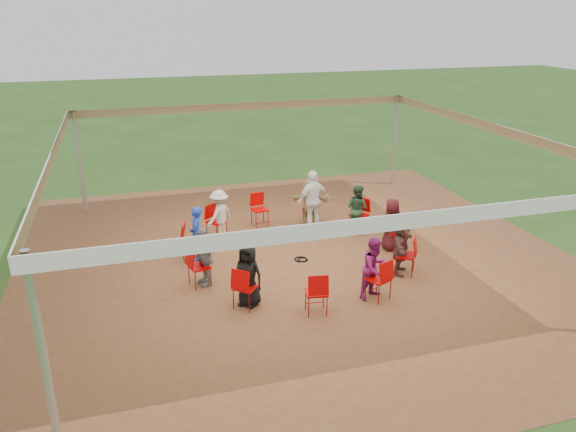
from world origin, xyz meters
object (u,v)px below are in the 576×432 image
object	(u,v)px
person_seated_7	(375,268)
chair_3	(260,210)
chair_1	(359,215)
chair_5	(192,242)
chair_6	(199,267)
chair_7	(245,287)
person_seated_0	(391,224)
chair_2	(311,208)
person_seated_2	(310,202)
cable_coil	(302,259)
person_seated_8	(401,246)
chair_0	(395,232)
chair_9	(378,279)
person_seated_1	(357,209)
person_seated_4	(196,234)
person_seated_5	(204,256)
chair_4	(216,222)
person_seated_3	(220,215)
laptop	(385,227)
chair_8	(316,293)
standing_person	(313,200)
person_seated_6	(248,275)
chair_10	(405,256)

from	to	relation	value
person_seated_7	chair_3	bearing A→B (deg)	81.62
chair_1	chair_5	world-z (taller)	same
chair_6	chair_1	bearing A→B (deg)	98.18
chair_7	person_seated_0	distance (m)	4.50
chair_5	person_seated_7	distance (m)	4.50
chair_2	chair_7	size ratio (longest dim) A/B	1.00
chair_3	person_seated_2	size ratio (longest dim) A/B	0.68
cable_coil	person_seated_0	bearing A→B (deg)	-0.00
chair_1	person_seated_8	distance (m)	2.68
chair_0	chair_6	world-z (taller)	same
chair_3	chair_9	xyz separation A→B (m)	(1.31, -4.84, 0.00)
person_seated_1	person_seated_4	world-z (taller)	same
person_seated_5	person_seated_8	distance (m)	4.39
chair_4	person_seated_3	bearing A→B (deg)	90.00
chair_9	laptop	size ratio (longest dim) A/B	2.84
chair_3	chair_6	distance (m)	3.83
chair_8	standing_person	xyz separation A→B (m)	(1.41, 4.27, 0.39)
chair_5	person_seated_3	bearing A→B (deg)	158.91
person_seated_5	chair_3	bearing A→B (deg)	132.11
person_seated_1	standing_person	bearing A→B (deg)	32.78
cable_coil	chair_0	bearing A→B (deg)	-0.06
person_seated_3	cable_coil	bearing A→B (deg)	90.71
person_seated_3	person_seated_6	distance (m)	3.65
person_seated_6	standing_person	bearing A→B (deg)	95.85
person_seated_4	person_seated_7	xyz separation A→B (m)	(3.26, -2.94, 0.00)
chair_2	chair_9	size ratio (longest dim) A/B	1.00
chair_5	person_seated_7	xyz separation A→B (m)	(3.37, -2.98, 0.22)
chair_10	person_seated_8	bearing A→B (deg)	90.00
person_seated_0	person_seated_7	xyz separation A→B (m)	(-1.45, -2.16, 0.00)
person_seated_2	cable_coil	bearing A→B (deg)	92.24
chair_2	person_seated_6	size ratio (longest dim) A/B	0.68
chair_2	chair_8	size ratio (longest dim) A/B	1.00
chair_4	person_seated_4	xyz separation A→B (m)	(-0.68, -1.22, 0.22)
person_seated_2	standing_person	distance (m)	0.44
chair_4	person_seated_0	bearing A→B (deg)	113.91
chair_2	chair_5	distance (m)	3.83
chair_1	chair_8	size ratio (longest dim) A/B	1.00
chair_1	person_seated_2	distance (m)	1.41
person_seated_3	person_seated_6	size ratio (longest dim) A/B	1.00
person_seated_1	chair_9	bearing A→B (deg)	132.11
chair_2	chair_6	size ratio (longest dim) A/B	1.00
person_seated_5	laptop	xyz separation A→B (m)	(4.58, 0.59, -0.04)
chair_0	person_seated_8	xyz separation A→B (m)	(-0.53, -1.29, 0.22)
person_seated_5	person_seated_7	size ratio (longest dim) A/B	1.00
person_seated_4	chair_0	bearing A→B (deg)	98.38
standing_person	chair_9	bearing A→B (deg)	75.38
person_seated_2	person_seated_8	distance (m)	3.65
chair_8	person_seated_3	bearing A→B (deg)	113.91
chair_5	person_seated_0	distance (m)	4.90
person_seated_1	person_seated_5	xyz separation A→B (m)	(-4.38, -1.89, 0.00)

